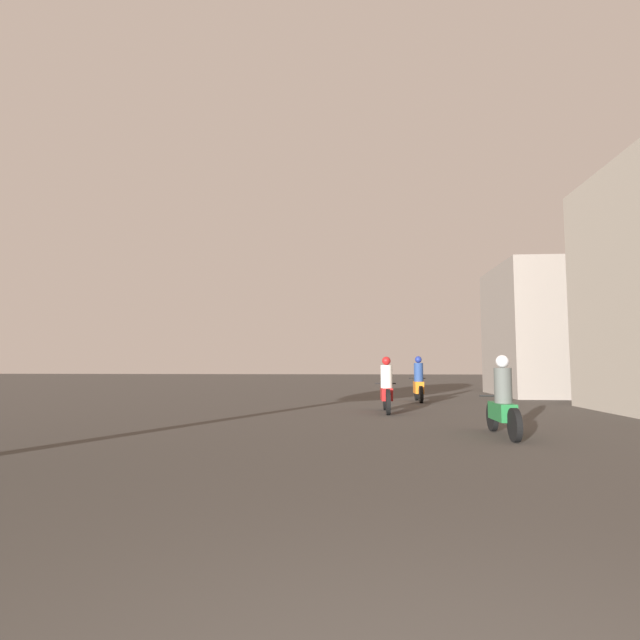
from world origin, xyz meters
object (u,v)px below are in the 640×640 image
(motorcycle_red, at_px, (386,390))
(building_right_far, at_px, (566,330))
(motorcycle_green, at_px, (503,404))
(motorcycle_orange, at_px, (419,383))

(motorcycle_red, relative_size, building_right_far, 0.35)
(motorcycle_green, bearing_deg, motorcycle_red, 122.93)
(motorcycle_green, height_order, building_right_far, building_right_far)
(motorcycle_green, bearing_deg, building_right_far, 72.55)
(building_right_far, bearing_deg, motorcycle_green, -116.92)
(motorcycle_green, relative_size, building_right_far, 0.35)
(motorcycle_orange, bearing_deg, building_right_far, 19.82)
(motorcycle_orange, relative_size, building_right_far, 0.33)
(motorcycle_red, bearing_deg, motorcycle_green, -66.89)
(motorcycle_red, relative_size, motorcycle_orange, 1.08)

